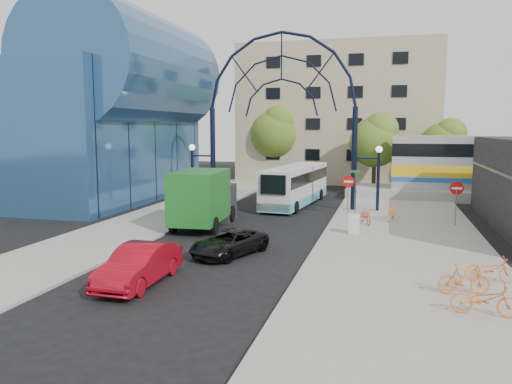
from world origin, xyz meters
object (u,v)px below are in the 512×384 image
(tree_north_a, at_px, (376,139))
(bike_far_b, at_px, (464,279))
(sandwich_board, at_px, (354,222))
(bike_far_c, at_px, (485,299))
(city_bus, at_px, (296,185))
(bike_near_b, at_px, (391,211))
(black_suv, at_px, (229,243))
(gateway_arch, at_px, (281,84))
(stop_sign, at_px, (348,185))
(red_sedan, at_px, (139,265))
(tree_north_b, at_px, (276,131))
(green_truck, at_px, (204,198))
(do_not_enter_sign, at_px, (457,193))
(street_name_sign, at_px, (355,182))
(bike_near_a, at_px, (366,216))
(bike_far_a, at_px, (490,269))
(tree_north_c, at_px, (445,143))

(tree_north_a, bearing_deg, bike_far_b, -82.75)
(sandwich_board, distance_m, bike_far_c, 11.44)
(city_bus, bearing_deg, bike_near_b, -32.49)
(sandwich_board, height_order, black_suv, black_suv)
(gateway_arch, xyz_separation_m, sandwich_board, (5.60, -8.02, -7.81))
(city_bus, bearing_deg, black_suv, -84.82)
(stop_sign, distance_m, red_sedan, 17.31)
(city_bus, xyz_separation_m, bike_far_b, (9.04, -18.57, -0.84))
(stop_sign, relative_size, tree_north_b, 0.31)
(sandwich_board, bearing_deg, bike_far_b, -64.33)
(green_truck, distance_m, black_suv, 6.79)
(stop_sign, bearing_deg, do_not_enter_sign, -17.88)
(street_name_sign, height_order, bike_near_a, street_name_sign)
(street_name_sign, bearing_deg, bike_near_b, -42.24)
(do_not_enter_sign, distance_m, black_suv, 14.12)
(tree_north_a, height_order, bike_far_b, tree_north_a)
(green_truck, height_order, black_suv, green_truck)
(red_sedan, bearing_deg, bike_far_a, 14.80)
(city_bus, bearing_deg, tree_north_b, 114.00)
(green_truck, relative_size, bike_near_b, 3.62)
(black_suv, height_order, bike_far_b, bike_far_b)
(stop_sign, xyz_separation_m, bike_near_b, (2.68, -1.47, -1.32))
(city_bus, bearing_deg, stop_sign, -37.69)
(sandwich_board, distance_m, tree_north_c, 23.17)
(green_truck, bearing_deg, do_not_enter_sign, 10.16)
(sandwich_board, relative_size, red_sedan, 0.23)
(stop_sign, bearing_deg, street_name_sign, 56.36)
(stop_sign, relative_size, tree_north_c, 0.38)
(tree_north_a, xyz_separation_m, bike_near_b, (1.36, -15.40, -3.94))
(sandwich_board, relative_size, tree_north_c, 0.15)
(red_sedan, bearing_deg, bike_near_a, 60.98)
(tree_north_c, distance_m, green_truck, 26.31)
(tree_north_c, xyz_separation_m, bike_far_c, (-2.05, -32.48, -3.65))
(street_name_sign, relative_size, green_truck, 0.42)
(green_truck, height_order, bike_far_a, green_truck)
(tree_north_b, relative_size, tree_north_c, 1.23)
(stop_sign, height_order, street_name_sign, street_name_sign)
(black_suv, relative_size, bike_far_a, 2.32)
(tree_north_b, distance_m, bike_far_c, 37.49)
(sandwich_board, bearing_deg, street_name_sign, 93.46)
(stop_sign, xyz_separation_m, bike_near_a, (1.27, -2.96, -1.40))
(tree_north_a, bearing_deg, stop_sign, -95.42)
(red_sedan, distance_m, bike_far_b, 11.17)
(city_bus, bearing_deg, bike_far_a, -53.09)
(bike_far_b, distance_m, bike_far_c, 1.90)
(city_bus, height_order, green_truck, green_truck)
(street_name_sign, relative_size, city_bus, 0.27)
(red_sedan, xyz_separation_m, bike_far_a, (12.17, 3.17, -0.14))
(bike_far_b, bearing_deg, gateway_arch, 17.54)
(stop_sign, height_order, tree_north_a, tree_north_a)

